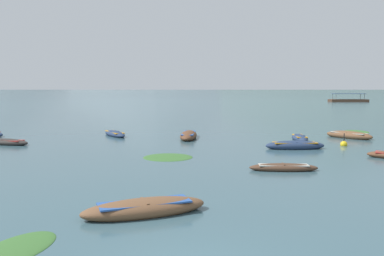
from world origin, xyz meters
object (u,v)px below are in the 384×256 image
(rowboat_1, at_px, (6,142))
(rowboat_3, at_px, (300,138))
(rowboat_4, at_px, (349,135))
(ferry_0, at_px, (348,100))
(rowboat_2, at_px, (295,146))
(mooring_buoy, at_px, (344,144))
(rowboat_8, at_px, (115,134))
(rowboat_0, at_px, (284,168))
(rowboat_5, at_px, (145,208))
(rowboat_9, at_px, (188,135))

(rowboat_1, xyz_separation_m, rowboat_3, (20.86, 1.34, 0.01))
(rowboat_4, relative_size, ferry_0, 0.35)
(rowboat_1, xyz_separation_m, rowboat_2, (19.27, -2.81, 0.05))
(rowboat_4, xyz_separation_m, mooring_buoy, (-2.16, -4.17, -0.11))
(rowboat_8, distance_m, mooring_buoy, 17.41)
(rowboat_4, bearing_deg, rowboat_8, 173.09)
(rowboat_3, distance_m, ferry_0, 92.02)
(ferry_0, bearing_deg, rowboat_3, -115.49)
(rowboat_2, distance_m, mooring_buoy, 3.85)
(rowboat_0, distance_m, ferry_0, 103.67)
(rowboat_5, relative_size, rowboat_9, 0.87)
(rowboat_4, relative_size, rowboat_9, 0.79)
(rowboat_4, xyz_separation_m, rowboat_9, (-12.43, 0.43, -0.00))
(rowboat_0, xyz_separation_m, rowboat_1, (-16.70, 9.58, 0.02))
(rowboat_0, distance_m, rowboat_5, 8.81)
(rowboat_0, relative_size, ferry_0, 0.31)
(rowboat_1, height_order, ferry_0, ferry_0)
(rowboat_2, distance_m, rowboat_5, 15.75)
(rowboat_2, height_order, mooring_buoy, mooring_buoy)
(rowboat_0, distance_m, rowboat_3, 11.68)
(rowboat_1, xyz_separation_m, rowboat_8, (6.74, 4.76, 0.01))
(rowboat_9, distance_m, mooring_buoy, 11.26)
(rowboat_4, height_order, rowboat_8, rowboat_4)
(rowboat_1, bearing_deg, rowboat_9, 13.18)
(rowboat_0, bearing_deg, ferry_0, 65.04)
(rowboat_4, height_order, mooring_buoy, mooring_buoy)
(rowboat_3, bearing_deg, rowboat_8, 166.38)
(rowboat_4, height_order, ferry_0, ferry_0)
(rowboat_4, distance_m, ferry_0, 89.17)
(rowboat_3, distance_m, rowboat_8, 14.52)
(rowboat_3, relative_size, ferry_0, 0.31)
(rowboat_0, xyz_separation_m, rowboat_5, (-6.03, -6.42, 0.06))
(rowboat_4, distance_m, rowboat_9, 12.44)
(rowboat_8, bearing_deg, rowboat_1, -144.81)
(rowboat_0, height_order, rowboat_2, rowboat_2)
(rowboat_1, distance_m, mooring_buoy, 22.99)
(ferry_0, bearing_deg, rowboat_9, -120.41)
(rowboat_9, relative_size, ferry_0, 0.45)
(mooring_buoy, bearing_deg, rowboat_5, -130.46)
(rowboat_0, height_order, ferry_0, ferry_0)
(rowboat_0, height_order, rowboat_8, rowboat_8)
(rowboat_9, height_order, ferry_0, ferry_0)
(rowboat_2, bearing_deg, rowboat_4, 42.48)
(rowboat_9, bearing_deg, rowboat_8, 163.17)
(rowboat_4, distance_m, mooring_buoy, 4.70)
(rowboat_1, relative_size, rowboat_4, 1.01)
(rowboat_4, xyz_separation_m, ferry_0, (35.36, 81.87, 0.23))
(rowboat_8, relative_size, mooring_buoy, 3.94)
(rowboat_8, xyz_separation_m, rowboat_9, (5.92, -1.79, 0.05))
(mooring_buoy, bearing_deg, rowboat_4, 62.61)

